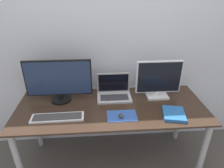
# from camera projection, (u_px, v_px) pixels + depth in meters

# --- Properties ---
(wall_back) EXTENTS (7.00, 0.05, 2.50)m
(wall_back) POSITION_uv_depth(u_px,v_px,m) (108.00, 38.00, 2.01)
(wall_back) COLOR silver
(wall_back) RESTS_ON ground_plane
(desk) EXTENTS (1.78, 0.71, 0.71)m
(desk) POSITION_uv_depth(u_px,v_px,m) (111.00, 115.00, 1.94)
(desk) COLOR #332319
(desk) RESTS_ON ground_plane
(monitor_left) EXTENTS (0.62, 0.19, 0.42)m
(monitor_left) POSITION_uv_depth(u_px,v_px,m) (59.00, 80.00, 1.88)
(monitor_left) COLOR black
(monitor_left) RESTS_ON desk
(monitor_right) EXTENTS (0.45, 0.15, 0.39)m
(monitor_right) POSITION_uv_depth(u_px,v_px,m) (159.00, 80.00, 1.96)
(monitor_right) COLOR silver
(monitor_right) RESTS_ON desk
(laptop) EXTENTS (0.34, 0.22, 0.23)m
(laptop) POSITION_uv_depth(u_px,v_px,m) (114.00, 91.00, 2.03)
(laptop) COLOR #ADADB2
(laptop) RESTS_ON desk
(keyboard) EXTENTS (0.45, 0.13, 0.02)m
(keyboard) POSITION_uv_depth(u_px,v_px,m) (58.00, 117.00, 1.71)
(keyboard) COLOR silver
(keyboard) RESTS_ON desk
(mousepad) EXTENTS (0.26, 0.17, 0.00)m
(mousepad) POSITION_uv_depth(u_px,v_px,m) (122.00, 116.00, 1.74)
(mousepad) COLOR #2D519E
(mousepad) RESTS_ON desk
(mouse) EXTENTS (0.04, 0.06, 0.03)m
(mouse) POSITION_uv_depth(u_px,v_px,m) (121.00, 116.00, 1.72)
(mouse) COLOR #333333
(mouse) RESTS_ON mousepad
(book) EXTENTS (0.23, 0.25, 0.03)m
(book) POSITION_uv_depth(u_px,v_px,m) (174.00, 114.00, 1.75)
(book) COLOR #235B9E
(book) RESTS_ON desk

